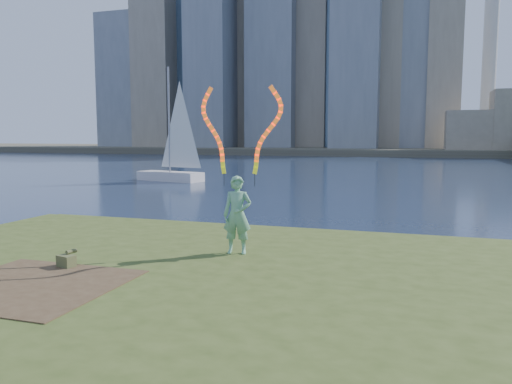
% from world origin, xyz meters
% --- Properties ---
extents(ground, '(320.00, 320.00, 0.00)m').
position_xyz_m(ground, '(0.00, 0.00, 0.00)').
color(ground, '#19263F').
rests_on(ground, ground).
extents(grassy_knoll, '(20.00, 18.00, 0.80)m').
position_xyz_m(grassy_knoll, '(0.00, -2.30, 0.34)').
color(grassy_knoll, '#3B4B1B').
rests_on(grassy_knoll, ground).
extents(dirt_patch, '(3.20, 3.00, 0.02)m').
position_xyz_m(dirt_patch, '(-2.20, -3.20, 0.81)').
color(dirt_patch, '#47331E').
rests_on(dirt_patch, grassy_knoll).
extents(far_shore, '(320.00, 40.00, 1.20)m').
position_xyz_m(far_shore, '(0.00, 95.00, 0.60)').
color(far_shore, '#4D4839').
rests_on(far_shore, ground).
extents(woman_with_ribbons, '(2.11, 0.55, 4.18)m').
position_xyz_m(woman_with_ribbons, '(0.57, 0.37, 2.19)').
color(woman_with_ribbons, '#1B8040').
rests_on(woman_with_ribbons, grassy_knoll).
extents(canvas_bag, '(0.41, 0.46, 0.34)m').
position_xyz_m(canvas_bag, '(-2.41, -1.93, 0.94)').
color(canvas_bag, '#4E5229').
rests_on(canvas_bag, grassy_knoll).
extents(sailboat, '(5.90, 3.02, 8.88)m').
position_xyz_m(sailboat, '(-13.65, 24.77, 1.53)').
color(sailboat, silver).
rests_on(sailboat, ground).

